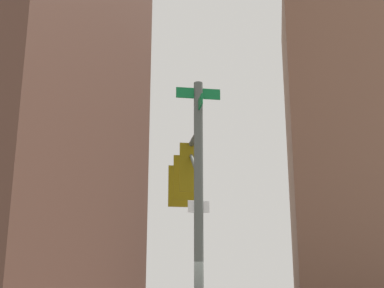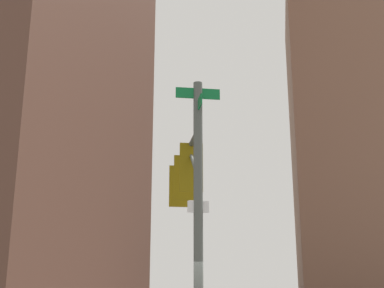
{
  "view_description": "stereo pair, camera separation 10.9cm",
  "coord_description": "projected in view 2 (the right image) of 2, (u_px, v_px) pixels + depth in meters",
  "views": [
    {
      "loc": [
        -10.53,
        -1.7,
        2.08
      ],
      "look_at": [
        0.78,
        0.15,
        5.22
      ],
      "focal_mm": 47.63,
      "sensor_mm": 36.0,
      "label": 1
    },
    {
      "loc": [
        -10.51,
        -1.81,
        2.08
      ],
      "look_at": [
        0.78,
        0.15,
        5.22
      ],
      "focal_mm": 47.63,
      "sensor_mm": 36.0,
      "label": 2
    }
  ],
  "objects": [
    {
      "name": "building_brick_midblock",
      "position": [
        384.0,
        140.0,
        54.66
      ],
      "size": [
        17.78,
        19.19,
        33.97
      ],
      "primitive_type": "cube",
      "color": "#845B47",
      "rests_on": "ground_plane"
    },
    {
      "name": "signal_pole_assembly",
      "position": [
        188.0,
        188.0,
        12.34
      ],
      "size": [
        4.62,
        1.88,
        6.39
      ],
      "rotation": [
        0.0,
        0.0,
        0.32
      ],
      "color": "#4C514C",
      "rests_on": "ground_plane"
    }
  ]
}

